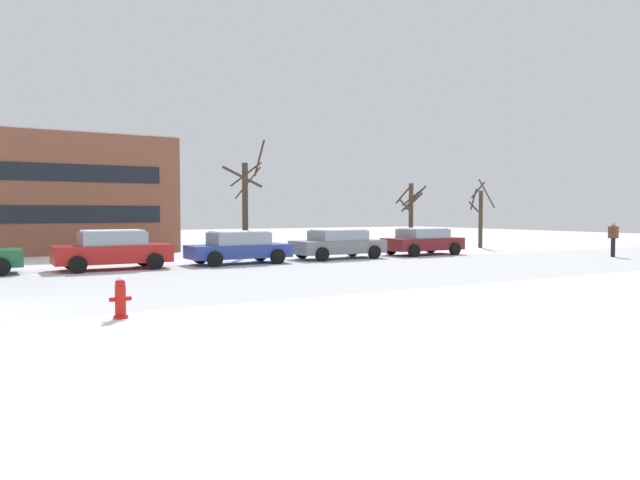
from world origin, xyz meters
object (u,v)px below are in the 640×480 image
Objects in this scene: pedestrian_crossing at (613,236)px; fire_hydrant at (120,298)px; parked_car_maroon at (423,241)px; parked_car_blue at (239,247)px; parked_car_red at (113,250)px; parked_car_gray at (338,244)px.

fire_hydrant is at bearing -167.49° from pedestrian_crossing.
parked_car_blue is at bearing -178.25° from parked_car_maroon.
parked_car_blue is 10.34m from parked_car_maroon.
parked_car_red is 2.47× the size of pedestrian_crossing.
parked_car_blue is at bearing 162.96° from pedestrian_crossing.
parked_car_blue is 5.18m from parked_car_gray.
pedestrian_crossing reaches higher than parked_car_maroon.
pedestrian_crossing reaches higher than parked_car_blue.
pedestrian_crossing is at bearing -17.04° from parked_car_blue.
parked_car_red is 10.34m from parked_car_gray.
pedestrian_crossing is at bearing -24.61° from parked_car_gray.
parked_car_maroon is (17.14, 11.17, 0.29)m from fire_hydrant.
fire_hydrant is 16.38m from parked_car_gray.
parked_car_blue is (6.81, 10.86, 0.29)m from fire_hydrant.
parked_car_red reaches higher than parked_car_gray.
parked_car_maroon is at bearing 0.02° from parked_car_gray.
parked_car_maroon reaches higher than fire_hydrant.
parked_car_blue is (5.17, -0.06, -0.06)m from parked_car_red.
parked_car_maroon is 2.44× the size of pedestrian_crossing.
parked_car_red is at bearing 166.52° from pedestrian_crossing.
parked_car_blue is 0.97× the size of parked_car_gray.
parked_car_gray is 13.78m from pedestrian_crossing.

